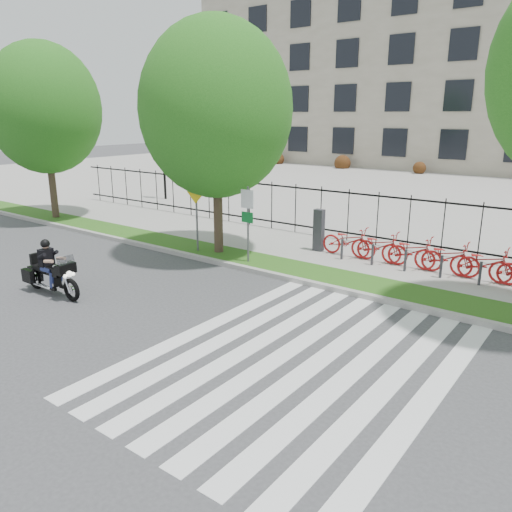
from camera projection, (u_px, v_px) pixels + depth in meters
The scene contains 14 objects.
ground at pixel (144, 307), 13.09m from camera, with size 120.00×120.00×0.00m, color #3A3A3D.
curb at pixel (241, 267), 16.22m from camera, with size 60.00×0.20×0.15m, color #9C9993.
grass_verge at pixel (257, 262), 16.87m from camera, with size 60.00×1.50×0.15m, color #1E4912.
sidewalk at pixel (297, 246), 18.79m from camera, with size 60.00×3.50×0.15m, color #999690.
plaza at pixel (443, 192), 32.27m from camera, with size 80.00×34.00×0.10m, color #999690.
crosswalk_stripes at pixel (299, 359), 10.30m from camera, with size 5.70×8.00×0.01m, color silver, non-canonical shape.
iron_fence at pixel (321, 211), 19.84m from camera, with size 30.00×0.06×2.00m, color black, non-canonical shape.
lamp_post_left at pixel (163, 145), 28.38m from camera, with size 1.06×0.70×4.25m.
street_tree_0 at pixel (44, 109), 22.45m from camera, with size 5.07×5.07×7.89m.
street_tree_1 at pixel (216, 109), 16.50m from camera, with size 5.11×5.11×7.83m.
bike_share_station at pixel (427, 254), 15.56m from camera, with size 7.87×0.89×1.50m.
sign_pole_regulatory at pixel (248, 215), 16.19m from camera, with size 0.50×0.09×2.50m.
sign_pole_warning at pixel (196, 207), 17.52m from camera, with size 0.78×0.09×2.49m.
motorcycle_rider at pixel (51, 273), 13.86m from camera, with size 2.45×0.72×1.89m.
Camera 1 is at (9.73, -7.97, 4.88)m, focal length 35.00 mm.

